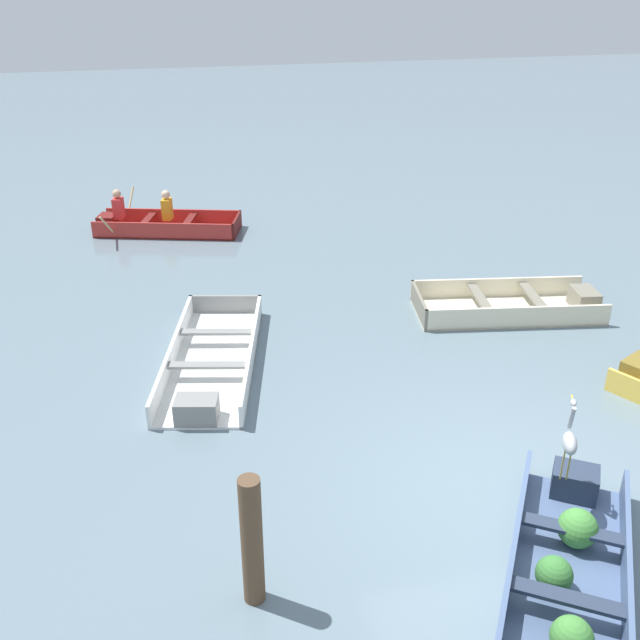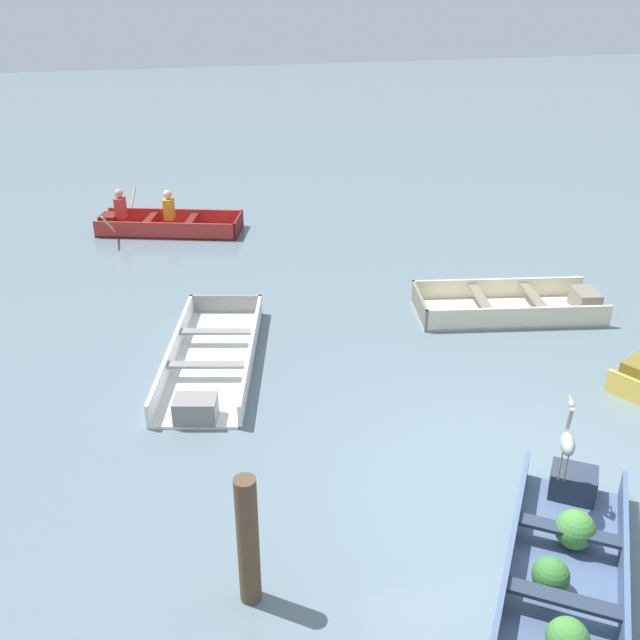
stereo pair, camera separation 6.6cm
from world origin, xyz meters
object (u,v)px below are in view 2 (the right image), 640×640
(rowboat_red_with_crew, at_px, (161,223))
(skiff_white_mid_moored, at_px, (211,361))
(mooring_post, at_px, (248,541))
(heron_on_dinghy, at_px, (568,441))
(skiff_cream_near_moored, at_px, (516,306))
(dinghy_slate_blue_foreground, at_px, (566,567))

(rowboat_red_with_crew, bearing_deg, skiff_white_mid_moored, -87.09)
(mooring_post, bearing_deg, heron_on_dinghy, 5.48)
(skiff_cream_near_moored, height_order, skiff_white_mid_moored, skiff_cream_near_moored)
(rowboat_red_with_crew, relative_size, heron_on_dinghy, 3.78)
(heron_on_dinghy, xyz_separation_m, mooring_post, (-3.24, -0.31, -0.23))
(skiff_white_mid_moored, relative_size, mooring_post, 2.66)
(skiff_cream_near_moored, relative_size, skiff_white_mid_moored, 0.89)
(rowboat_red_with_crew, bearing_deg, heron_on_dinghy, -71.50)
(skiff_cream_near_moored, height_order, heron_on_dinghy, heron_on_dinghy)
(skiff_cream_near_moored, bearing_deg, rowboat_red_with_crew, 133.41)
(rowboat_red_with_crew, xyz_separation_m, heron_on_dinghy, (3.39, -10.14, 0.70))
(skiff_white_mid_moored, xyz_separation_m, heron_on_dinghy, (3.08, -3.90, 0.78))
(dinghy_slate_blue_foreground, distance_m, skiff_white_mid_moored, 5.43)
(skiff_cream_near_moored, distance_m, heron_on_dinghy, 4.94)
(dinghy_slate_blue_foreground, relative_size, rowboat_red_with_crew, 0.94)
(skiff_cream_near_moored, height_order, mooring_post, mooring_post)
(skiff_cream_near_moored, distance_m, skiff_white_mid_moored, 5.08)
(skiff_white_mid_moored, xyz_separation_m, mooring_post, (-0.16, -4.21, 0.55))
(heron_on_dinghy, bearing_deg, rowboat_red_with_crew, 108.50)
(dinghy_slate_blue_foreground, xyz_separation_m, skiff_white_mid_moored, (-2.66, 4.74, -0.04))
(heron_on_dinghy, bearing_deg, skiff_white_mid_moored, 128.24)
(mooring_post, bearing_deg, dinghy_slate_blue_foreground, -10.49)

